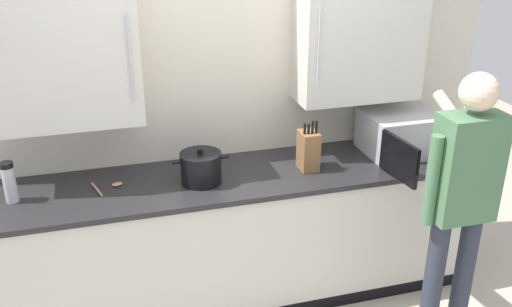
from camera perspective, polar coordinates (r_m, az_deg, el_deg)
name	(u,v)px	position (r m, az deg, el deg)	size (l,w,h in m)	color
back_wall_tiled	(218,81)	(3.66, -3.89, 7.27)	(3.77, 0.44, 2.65)	beige
counter_unit	(232,238)	(3.77, -2.42, -8.49)	(3.33, 0.68, 0.92)	beige
microwave_oven	(399,134)	(3.94, 14.25, 1.96)	(0.52, 0.77, 0.28)	#B7BABF
wooden_spoon	(108,186)	(3.50, -14.69, -3.23)	(0.19, 0.18, 0.02)	tan
knife_block	(308,150)	(3.59, 5.30, 0.33)	(0.11, 0.15, 0.33)	brown
stock_pot	(201,168)	(3.43, -5.58, -1.43)	(0.35, 0.25, 0.22)	black
thermos_flask	(9,182)	(3.47, -23.63, -2.65)	(0.08, 0.08, 0.24)	#B7BABF
person_figure	(461,195)	(3.27, 19.96, -3.93)	(0.44, 0.64, 1.71)	#282D3D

